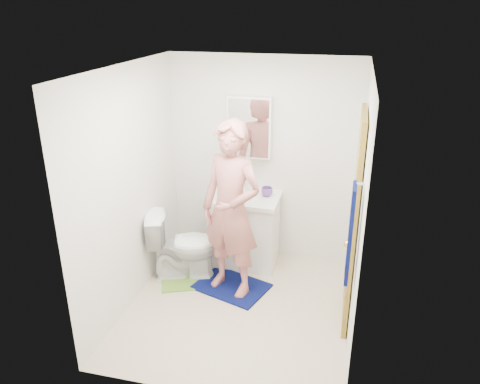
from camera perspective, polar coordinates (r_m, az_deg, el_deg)
name	(u,v)px	position (r m, az deg, el deg)	size (l,w,h in m)	color
floor	(239,307)	(4.96, -0.17, -13.90)	(2.20, 2.40, 0.02)	beige
ceiling	(238,66)	(4.04, -0.22, 15.07)	(2.20, 2.40, 0.02)	white
wall_back	(263,160)	(5.47, 2.86, 3.90)	(2.20, 0.02, 2.40)	silver
wall_front	(197,265)	(3.32, -5.27, -8.86)	(2.20, 0.02, 2.40)	silver
wall_left	(129,189)	(4.73, -13.36, 0.35)	(0.02, 2.40, 2.40)	silver
wall_right	(361,211)	(4.25, 14.49, -2.28)	(0.02, 2.40, 2.40)	silver
vanity_cabinet	(245,231)	(5.54, 0.59, -4.80)	(0.75, 0.55, 0.80)	white
countertop	(245,198)	(5.36, 0.60, -0.75)	(0.79, 0.59, 0.05)	white
sink_basin	(245,197)	(5.35, 0.60, -0.60)	(0.40, 0.40, 0.03)	white
faucet	(248,186)	(5.49, 1.03, 0.78)	(0.03, 0.03, 0.12)	silver
medicine_cabinet	(250,127)	(5.32, 1.19, 7.89)	(0.50, 0.12, 0.70)	white
mirror_panel	(249,129)	(5.26, 1.05, 7.73)	(0.46, 0.01, 0.66)	white
door	(354,221)	(4.46, 13.71, -3.50)	(0.05, 0.80, 2.05)	#A3832D
door_knob	(348,244)	(4.21, 13.00, -6.21)	(0.07, 0.07, 0.07)	gold
towel	(350,234)	(3.71, 13.29, -5.00)	(0.03, 0.24, 0.80)	#08104F
towel_hook	(361,184)	(3.55, 14.52, 1.00)	(0.02, 0.02, 0.06)	silver
toilet	(184,245)	(5.28, -6.89, -6.44)	(0.44, 0.78, 0.79)	white
bath_mat	(232,286)	(5.24, -1.03, -11.43)	(0.75, 0.54, 0.02)	#08104F
green_rug	(181,282)	(5.35, -7.22, -10.85)	(0.42, 0.36, 0.02)	#699E34
soap_dispenser	(225,189)	(5.32, -1.82, 0.41)	(0.08, 0.08, 0.18)	#B45C54
toothbrush_cup	(267,192)	(5.34, 3.30, 0.02)	(0.13, 0.13, 0.10)	#654394
man	(231,210)	(4.74, -1.08, -2.24)	(0.68, 0.44, 1.86)	#B36965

